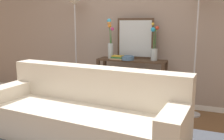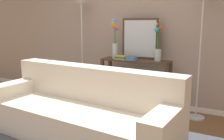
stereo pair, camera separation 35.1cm
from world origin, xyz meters
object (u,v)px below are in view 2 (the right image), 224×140
at_px(console_table, 135,76).
at_px(vase_short_flowers, 158,47).
at_px(couch, 81,113).
at_px(fruit_bowl, 131,58).
at_px(book_row_under_console, 122,103).
at_px(wall_mirror, 140,39).
at_px(floor_lamp_right, 202,21).
at_px(vase_tall_flowers, 115,40).
at_px(book_stack, 121,58).
at_px(floor_lamp_left, 82,22).

xyz_separation_m(console_table, vase_short_flowers, (0.37, 0.03, 0.50)).
distance_m(couch, console_table, 1.35).
height_order(fruit_bowl, book_row_under_console, fruit_bowl).
bearing_deg(wall_mirror, floor_lamp_right, -6.31).
bearing_deg(console_table, vase_short_flowers, 3.96).
distance_m(wall_mirror, book_row_under_console, 1.16).
relative_size(couch, vase_short_flowers, 4.24).
bearing_deg(book_row_under_console, fruit_bowl, -24.63).
distance_m(console_table, vase_tall_flowers, 0.69).
height_order(console_table, fruit_bowl, fruit_bowl).
xyz_separation_m(floor_lamp_right, fruit_bowl, (-1.04, -0.12, -0.60)).
height_order(fruit_bowl, book_stack, same).
bearing_deg(floor_lamp_left, console_table, -1.32).
height_order(floor_lamp_right, fruit_bowl, floor_lamp_right).
xyz_separation_m(floor_lamp_right, book_stack, (-1.22, -0.13, -0.60)).
bearing_deg(vase_short_flowers, couch, -112.41).
height_order(floor_lamp_right, vase_tall_flowers, floor_lamp_right).
xyz_separation_m(couch, console_table, (0.19, 1.32, 0.25)).
height_order(console_table, floor_lamp_left, floor_lamp_left).
bearing_deg(vase_tall_flowers, console_table, 5.60).
bearing_deg(book_row_under_console, wall_mirror, 27.27).
relative_size(console_table, floor_lamp_right, 0.61).
relative_size(fruit_bowl, book_stack, 0.90).
bearing_deg(console_table, book_stack, -155.14).
xyz_separation_m(vase_short_flowers, book_row_under_console, (-0.61, -0.03, -1.01)).
bearing_deg(couch, vase_short_flowers, 67.59).
distance_m(couch, floor_lamp_right, 2.13).
distance_m(floor_lamp_right, vase_short_flowers, 0.75).
bearing_deg(console_table, vase_tall_flowers, -174.40).
height_order(console_table, book_row_under_console, console_table).
relative_size(floor_lamp_left, wall_mirror, 2.75).
xyz_separation_m(console_table, book_stack, (-0.22, -0.10, 0.31)).
xyz_separation_m(wall_mirror, book_stack, (-0.23, -0.23, -0.31)).
xyz_separation_m(floor_lamp_left, fruit_bowl, (1.04, -0.12, -0.58)).
relative_size(book_stack, book_row_under_console, 0.51).
height_order(floor_lamp_right, book_row_under_console, floor_lamp_right).
relative_size(floor_lamp_left, book_row_under_console, 4.13).
bearing_deg(floor_lamp_left, vase_tall_flowers, -4.96).
xyz_separation_m(couch, floor_lamp_right, (1.19, 1.34, 1.15)).
height_order(couch, console_table, couch).
bearing_deg(couch, book_row_under_console, 92.55).
xyz_separation_m(couch, vase_tall_flowers, (-0.18, 1.28, 0.84)).
height_order(wall_mirror, book_stack, wall_mirror).
xyz_separation_m(floor_lamp_left, book_row_under_console, (0.83, -0.02, -1.40)).
height_order(floor_lamp_left, wall_mirror, floor_lamp_left).
bearing_deg(floor_lamp_left, couch, -56.49).
distance_m(console_table, fruit_bowl, 0.33).
height_order(vase_tall_flowers, fruit_bowl, vase_tall_flowers).
bearing_deg(fruit_bowl, console_table, 70.18).
height_order(vase_tall_flowers, vase_short_flowers, vase_tall_flowers).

